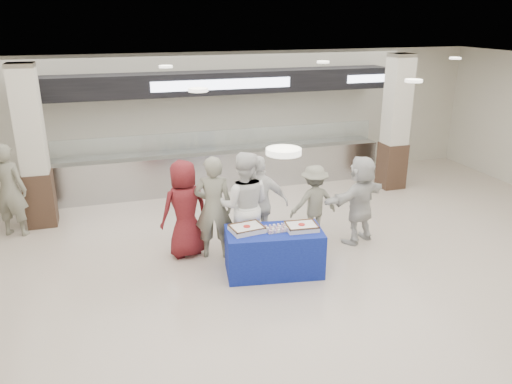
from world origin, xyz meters
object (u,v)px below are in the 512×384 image
object	(u,v)px
sheet_cake_right	(302,226)
soldier_bg	(9,190)
soldier_a	(214,208)
soldier_b	(314,202)
civilian_white	(360,200)
chef_short	(259,204)
sheet_cake_left	(247,228)
chef_tall	(244,206)
cupcake_tray	(276,229)
display_table	(274,252)
civilian_maroon	(185,209)

from	to	relation	value
sheet_cake_right	soldier_bg	xyz separation A→B (m)	(-4.73, 2.97, 0.11)
soldier_a	soldier_b	distance (m)	1.99
civilian_white	chef_short	bearing A→B (deg)	-28.86
soldier_b	sheet_cake_left	bearing A→B (deg)	29.63
civilian_white	chef_tall	bearing A→B (deg)	-23.29
cupcake_tray	display_table	bearing A→B (deg)	-170.43
soldier_b	civilian_white	world-z (taller)	civilian_white
soldier_a	soldier_b	size ratio (longest dim) A/B	1.28
soldier_bg	civilian_maroon	bearing A→B (deg)	170.06
soldier_a	civilian_white	world-z (taller)	soldier_a
sheet_cake_left	chef_short	xyz separation A→B (m)	(0.46, 0.79, 0.07)
civilian_maroon	soldier_bg	xyz separation A→B (m)	(-3.02, 1.82, 0.04)
sheet_cake_right	cupcake_tray	world-z (taller)	sheet_cake_right
display_table	soldier_bg	distance (m)	5.20
cupcake_tray	civilian_white	world-z (taller)	civilian_white
sheet_cake_left	sheet_cake_right	world-z (taller)	sheet_cake_left
display_table	chef_tall	bearing A→B (deg)	121.16
display_table	soldier_a	world-z (taller)	soldier_a
display_table	soldier_b	world-z (taller)	soldier_b
display_table	sheet_cake_left	distance (m)	0.61
sheet_cake_left	soldier_a	bearing A→B (deg)	115.96
sheet_cake_left	display_table	bearing A→B (deg)	-14.20
civilian_maroon	chef_short	world-z (taller)	chef_short
display_table	soldier_a	distance (m)	1.30
chef_tall	soldier_a	bearing A→B (deg)	1.87
sheet_cake_left	chef_tall	world-z (taller)	chef_tall
display_table	chef_short	size ratio (longest dim) A/B	0.88
display_table	civilian_white	size ratio (longest dim) A/B	0.94
civilian_maroon	soldier_bg	distance (m)	3.53
civilian_maroon	civilian_white	xyz separation A→B (m)	(3.17, -0.38, -0.04)
civilian_maroon	soldier_bg	bearing A→B (deg)	-45.87
sheet_cake_right	cupcake_tray	bearing A→B (deg)	168.61
chef_short	civilian_white	distance (m)	1.89
soldier_a	civilian_white	xyz separation A→B (m)	(2.71, -0.18, -0.09)
sheet_cake_right	chef_short	xyz separation A→B (m)	(-0.41, 0.98, 0.07)
sheet_cake_left	soldier_bg	world-z (taller)	soldier_bg
cupcake_tray	chef_tall	distance (m)	0.81
cupcake_tray	chef_tall	bearing A→B (deg)	115.18
soldier_b	soldier_bg	bearing A→B (deg)	-20.42
chef_tall	sheet_cake_left	bearing A→B (deg)	96.32
cupcake_tray	chef_short	xyz separation A→B (m)	(-0.01, 0.89, 0.10)
sheet_cake_right	chef_short	bearing A→B (deg)	112.87
soldier_a	chef_tall	bearing A→B (deg)	178.82
sheet_cake_left	chef_tall	bearing A→B (deg)	77.94
display_table	soldier_a	size ratio (longest dim) A/B	0.85
cupcake_tray	chef_short	bearing A→B (deg)	90.68
civilian_maroon	soldier_a	world-z (taller)	soldier_a
display_table	civilian_white	distance (m)	2.08
soldier_b	soldier_bg	xyz separation A→B (m)	(-5.45, 1.81, 0.19)
cupcake_tray	soldier_a	bearing A→B (deg)	134.15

